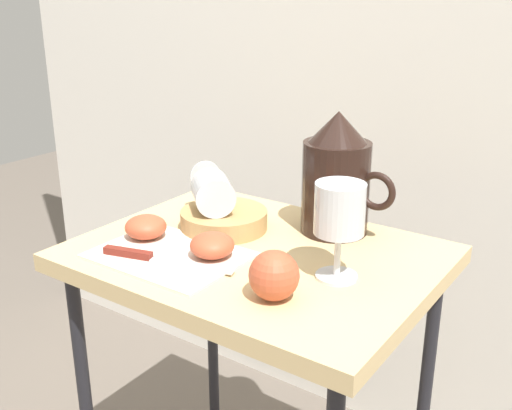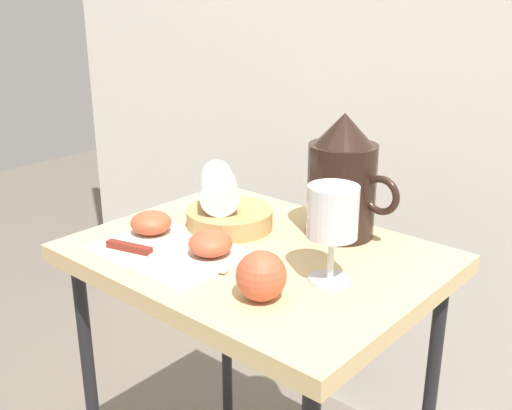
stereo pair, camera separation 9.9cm
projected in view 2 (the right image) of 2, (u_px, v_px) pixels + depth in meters
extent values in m
cube|color=tan|center=(256.00, 258.00, 1.02)|extent=(0.58, 0.45, 0.03)
cylinder|color=black|center=(226.00, 334.00, 1.42)|extent=(0.02, 0.02, 0.64)
cube|color=silver|center=(170.00, 251.00, 1.01)|extent=(0.24, 0.18, 0.00)
cylinder|color=tan|center=(230.00, 219.00, 1.11)|extent=(0.16, 0.16, 0.03)
cylinder|color=black|center=(341.00, 190.00, 1.06)|extent=(0.12, 0.12, 0.16)
cylinder|color=#D1661E|center=(340.00, 208.00, 1.07)|extent=(0.11, 0.11, 0.09)
cone|color=black|center=(344.00, 129.00, 1.02)|extent=(0.10, 0.10, 0.05)
torus|color=black|center=(381.00, 195.00, 1.01)|extent=(0.07, 0.01, 0.07)
cylinder|color=silver|center=(330.00, 280.00, 0.91)|extent=(0.06, 0.06, 0.00)
cylinder|color=silver|center=(331.00, 258.00, 0.90)|extent=(0.01, 0.01, 0.07)
cylinder|color=silver|center=(333.00, 212.00, 0.87)|extent=(0.08, 0.08, 0.08)
cylinder|color=#D1661E|center=(332.00, 223.00, 0.88)|extent=(0.07, 0.07, 0.04)
cylinder|color=silver|center=(219.00, 191.00, 1.09)|extent=(0.11, 0.11, 0.07)
cylinder|color=silver|center=(217.00, 180.00, 1.15)|extent=(0.05, 0.05, 0.01)
cylinder|color=silver|center=(217.00, 175.00, 1.18)|extent=(0.04, 0.05, 0.06)
ellipsoid|color=#C15133|center=(151.00, 223.00, 1.07)|extent=(0.07, 0.07, 0.04)
ellipsoid|color=#C15133|center=(210.00, 243.00, 0.98)|extent=(0.07, 0.07, 0.04)
sphere|color=#C15133|center=(261.00, 276.00, 0.85)|extent=(0.07, 0.07, 0.07)
cube|color=silver|center=(188.00, 263.00, 0.96)|extent=(0.14, 0.05, 0.00)
cube|color=maroon|center=(129.00, 247.00, 1.00)|extent=(0.09, 0.04, 0.01)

